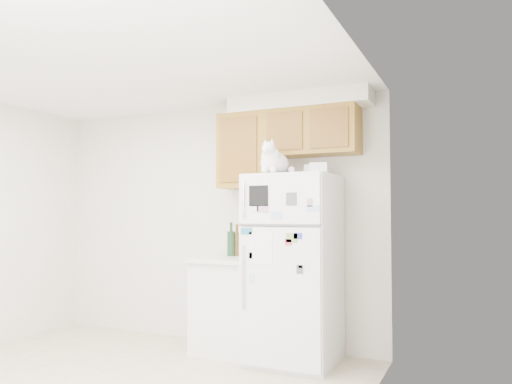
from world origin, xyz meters
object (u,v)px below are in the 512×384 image
Objects in this scene: refrigerator at (293,268)px; base_counter at (230,304)px; storage_box_front at (318,168)px; cat at (274,161)px; storage_box_back at (316,170)px; bottle_green at (231,239)px; bottle_amber at (237,240)px.

base_counter is at bearing 173.91° from refrigerator.
refrigerator is at bearing -6.09° from base_counter.
storage_box_front is (0.28, -0.12, 0.89)m from refrigerator.
storage_box_back is (0.29, 0.31, -0.06)m from cat.
base_counter is at bearing -159.76° from storage_box_back.
storage_box_front is (0.97, -0.19, 1.28)m from base_counter.
bottle_green is at bearing 149.41° from storage_box_front.
storage_box_back is 0.25m from storage_box_front.
base_counter is at bearing 155.06° from storage_box_front.
base_counter is 2.88× the size of bottle_amber.
bottle_green is at bearing -127.86° from bottle_amber.
bottle_amber reaches higher than base_counter.
cat is at bearing -118.74° from refrigerator.
storage_box_front is at bearing -20.20° from bottle_amber.
refrigerator is 5.32× the size of bottle_amber.
refrigerator is 0.92m from storage_box_back.
storage_box_back is at bearing -8.63° from bottle_amber.
cat reaches higher than storage_box_back.
storage_box_back reaches higher than storage_box_front.
storage_box_back is at bearing 99.23° from storage_box_front.
refrigerator is 1.85× the size of base_counter.
storage_box_back is 1.20× the size of storage_box_front.
bottle_green is (-0.05, 0.12, 0.63)m from base_counter.
bottle_amber is (-0.01, 0.17, 0.62)m from base_counter.
refrigerator is 0.77m from bottle_amber.
cat is at bearing -31.90° from bottle_green.
base_counter is at bearing 154.68° from cat.
refrigerator is 9.44× the size of storage_box_back.
bottle_green is at bearing 165.56° from refrigerator.
storage_box_front reaches higher than base_counter.
cat is 0.43m from storage_box_back.
storage_box_back reaches higher than refrigerator.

